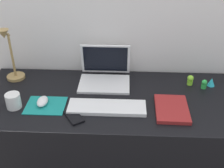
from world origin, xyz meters
TOP-DOWN VIEW (x-y plane):
  - back_wall at (0.00, 0.35)m, footprint 2.76×0.05m
  - desk at (0.00, 0.00)m, footprint 1.56×0.62m
  - laptop at (-0.09, 0.19)m, footprint 0.30×0.25m
  - keyboard at (-0.06, -0.11)m, footprint 0.41×0.13m
  - mousepad at (-0.39, -0.09)m, footprint 0.21×0.17m
  - mouse at (-0.41, -0.08)m, footprint 0.06×0.10m
  - cell_phone at (-0.22, -0.19)m, footprint 0.12×0.14m
  - desk_lamp at (-0.64, 0.17)m, footprint 0.11×0.14m
  - notebook_pad at (0.28, -0.10)m, footprint 0.17×0.24m
  - coffee_mug at (-0.55, -0.11)m, footprint 0.08×0.08m
  - toy_figurine_cyan at (0.55, 0.16)m, footprint 0.04×0.04m
  - toy_figurine_green at (0.50, 0.13)m, footprint 0.03×0.03m
  - toy_figurine_lime at (0.42, 0.17)m, footprint 0.04×0.04m

SIDE VIEW (x-z plane):
  - desk at x=0.00m, z-range 0.00..0.74m
  - mousepad at x=-0.39m, z-range 0.74..0.74m
  - cell_phone at x=-0.22m, z-range 0.74..0.75m
  - keyboard at x=-0.06m, z-range 0.74..0.76m
  - notebook_pad at x=0.28m, z-range 0.74..0.76m
  - mouse at x=-0.41m, z-range 0.74..0.78m
  - toy_figurine_cyan at x=0.55m, z-range 0.74..0.79m
  - toy_figurine_green at x=0.50m, z-range 0.74..0.80m
  - toy_figurine_lime at x=0.42m, z-range 0.74..0.80m
  - coffee_mug at x=-0.55m, z-range 0.74..0.82m
  - back_wall at x=0.00m, z-range 0.00..1.57m
  - laptop at x=-0.09m, z-range 0.69..0.90m
  - desk_lamp at x=-0.64m, z-range 0.73..1.07m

